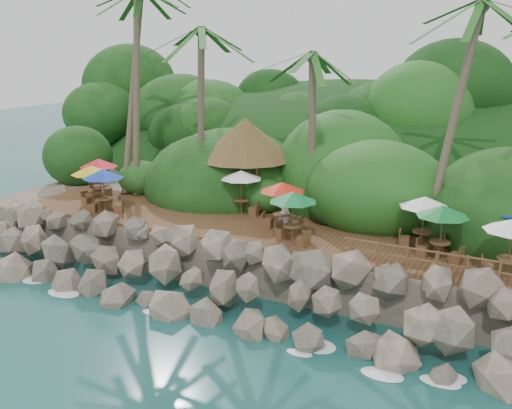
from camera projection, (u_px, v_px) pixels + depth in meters
The scene contains 12 objects.
ground at pixel (187, 323), 23.31m from camera, with size 140.00×140.00×0.00m, color #19514F.
land_base at pixel (329, 203), 36.74m from camera, with size 32.00×25.20×2.10m, color gray.
jungle_hill at pixel (364, 192), 43.45m from camera, with size 44.80×28.00×15.40m, color #143811.
seawall at pixel (213, 278), 24.71m from camera, with size 29.00×4.00×2.30m, color gray, non-canonical shape.
terrace at pixel (256, 229), 27.86m from camera, with size 26.00×5.00×0.20m, color brown.
jungle_foliage at pixel (323, 223), 36.16m from camera, with size 44.00×16.00×12.00m, color #143811, non-canonical shape.
foam_line at pixel (191, 319), 23.56m from camera, with size 25.20×0.80×0.06m.
palms at pixel (280, 7), 27.70m from camera, with size 27.86×6.76×13.30m.
palapa at pixel (245, 138), 31.33m from camera, with size 5.36×5.36×4.60m.
dining_clusters at pixel (280, 192), 26.66m from camera, with size 23.33×5.11×2.29m.
railing at pixel (452, 264), 21.56m from camera, with size 8.30×0.10×1.00m.
waiter at pixel (284, 212), 27.21m from camera, with size 0.61×0.40×1.68m, color silver.
Camera 1 is at (12.12, -17.60, 10.77)m, focal length 41.14 mm.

